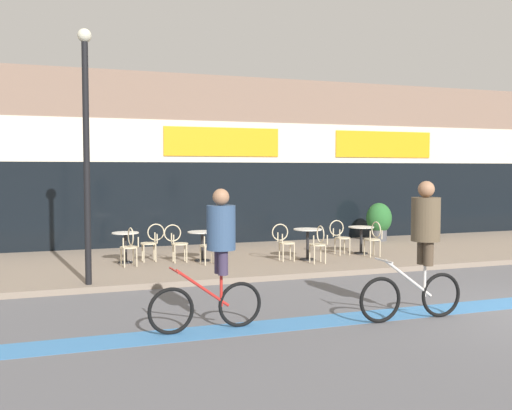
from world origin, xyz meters
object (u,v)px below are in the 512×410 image
object	(u,v)px
cafe_chair_0_side	(152,240)
cafe_chair_2_near	(319,242)
cafe_chair_2_side	(284,240)
cafe_chair_3_near	(374,236)
planter_pot	(379,220)
bistro_table_1	(202,240)
cyclist_1	(422,240)
bistro_table_3	(361,234)
cafe_chair_1_near	(210,242)
cafe_chair_1_side	(177,240)
cyclist_0	(217,249)
cafe_chair_0_near	(130,244)
lamp_post	(86,137)
bistro_table_0	(125,241)
bistro_table_2	(308,238)
cafe_chair_3_side	(340,235)

from	to	relation	value
cafe_chair_0_side	cafe_chair_2_near	bearing A→B (deg)	156.88
cafe_chair_2_side	cafe_chair_0_side	bearing A→B (deg)	164.53
cafe_chair_3_near	planter_pot	size ratio (longest dim) A/B	0.77
cafe_chair_3_near	planter_pot	world-z (taller)	planter_pot
bistro_table_1	cyclist_1	world-z (taller)	cyclist_1
bistro_table_3	cafe_chair_1_near	distance (m)	4.21
cafe_chair_1_side	planter_pot	size ratio (longest dim) A/B	0.77
bistro_table_3	cyclist_0	distance (m)	7.69
cafe_chair_0_near	cafe_chair_0_side	xyz separation A→B (m)	(0.62, 0.62, 0.00)
cafe_chair_1_near	cyclist_0	bearing A→B (deg)	157.82
bistro_table_3	cafe_chair_3_near	bearing A→B (deg)	-89.77
cafe_chair_2_near	planter_pot	size ratio (longest dim) A/B	0.77
cafe_chair_2_side	planter_pot	xyz separation A→B (m)	(4.33, 2.78, 0.11)
cafe_chair_0_near	planter_pot	distance (m)	8.26
planter_pot	lamp_post	bearing A→B (deg)	-154.91
bistro_table_1	cafe_chair_1_side	bearing A→B (deg)	179.58
cafe_chair_2_near	cafe_chair_3_near	world-z (taller)	same
cyclist_1	bistro_table_0	bearing A→B (deg)	-59.61
cafe_chair_2_side	lamp_post	bearing A→B (deg)	-159.26
planter_pot	bistro_table_2	bearing A→B (deg)	-143.03
cafe_chair_3_near	cafe_chair_1_near	bearing A→B (deg)	84.87
bistro_table_3	cafe_chair_0_near	xyz separation A→B (m)	(-5.96, -0.05, 0.01)
bistro_table_2	cafe_chair_3_near	world-z (taller)	cafe_chair_3_near
cafe_chair_2_near	cafe_chair_2_side	distance (m)	0.89
cyclist_1	cafe_chair_0_side	bearing A→B (deg)	-63.99
bistro_table_0	cafe_chair_1_side	distance (m)	1.19
cafe_chair_1_side	cyclist_1	xyz separation A→B (m)	(2.49, -6.12, 0.59)
cafe_chair_0_near	bistro_table_1	bearing A→B (deg)	-88.23
cafe_chair_3_side	cyclist_1	bearing A→B (deg)	-106.86
bistro_table_0	cafe_chair_1_side	xyz separation A→B (m)	(1.15, -0.33, 0.01)
cafe_chair_2_side	cafe_chair_3_side	bearing A→B (deg)	18.83
planter_pot	lamp_post	world-z (taller)	lamp_post
cafe_chair_1_side	cafe_chair_3_side	size ratio (longest dim) A/B	1.00
cafe_chair_2_near	bistro_table_0	bearing A→B (deg)	71.28
cafe_chair_3_near	cafe_chair_3_side	distance (m)	0.89
cafe_chair_1_near	planter_pot	distance (m)	6.71
bistro_table_3	cafe_chair_3_near	xyz separation A→B (m)	(0.00, -0.63, 0.01)
cafe_chair_1_side	lamp_post	xyz separation A→B (m)	(-2.18, -2.12, 2.29)
bistro_table_0	cafe_chair_0_near	size ratio (longest dim) A/B	0.80
cafe_chair_3_side	bistro_table_3	bearing A→B (deg)	-0.59
cafe_chair_0_side	cafe_chair_3_side	distance (m)	4.75
cafe_chair_0_side	cafe_chair_3_side	bearing A→B (deg)	174.94
bistro_table_2	cafe_chair_3_side	distance (m)	1.22
cafe_chair_3_side	cyclist_1	distance (m)	6.15
cafe_chair_2_near	cyclist_1	world-z (taller)	cyclist_1
bistro_table_2	cafe_chair_3_side	xyz separation A→B (m)	(1.13, 0.47, -0.02)
cafe_chair_1_near	lamp_post	size ratio (longest dim) A/B	0.19
bistro_table_1	bistro_table_2	world-z (taller)	bistro_table_2
bistro_table_1	cafe_chair_2_near	xyz separation A→B (m)	(2.44, -1.34, 0.01)
cafe_chair_2_near	planter_pot	bearing A→B (deg)	-44.46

